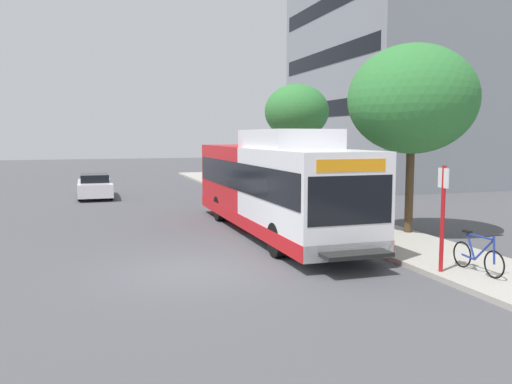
# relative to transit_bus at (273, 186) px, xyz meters

# --- Properties ---
(ground_plane) EXTENTS (120.00, 120.00, 0.00)m
(ground_plane) POSITION_rel_transit_bus_xyz_m (-3.85, 3.66, -1.70)
(ground_plane) COLOR #4C4C51
(sidewalk_curb) EXTENTS (3.00, 56.00, 0.14)m
(sidewalk_curb) POSITION_rel_transit_bus_xyz_m (3.15, 1.66, -1.63)
(sidewalk_curb) COLOR #A8A399
(sidewalk_curb) RESTS_ON ground
(transit_bus) EXTENTS (2.58, 12.25, 3.65)m
(transit_bus) POSITION_rel_transit_bus_xyz_m (0.00, 0.00, 0.00)
(transit_bus) COLOR white
(transit_bus) RESTS_ON ground
(bus_stop_sign_pole) EXTENTS (0.10, 0.36, 2.60)m
(bus_stop_sign_pole) POSITION_rel_transit_bus_xyz_m (1.95, -6.74, -0.05)
(bus_stop_sign_pole) COLOR red
(bus_stop_sign_pole) RESTS_ON sidewalk_curb
(bicycle_parked) EXTENTS (0.52, 1.76, 1.02)m
(bicycle_parked) POSITION_rel_transit_bus_xyz_m (2.73, -7.10, -1.14)
(bicycle_parked) COLOR black
(bicycle_parked) RESTS_ON sidewalk_curb
(street_tree_near_stop) EXTENTS (4.32, 4.32, 6.37)m
(street_tree_near_stop) POSITION_rel_transit_bus_xyz_m (4.28, -1.92, 2.96)
(street_tree_near_stop) COLOR #4C3823
(street_tree_near_stop) RESTS_ON sidewalk_curb
(street_tree_mid_block) EXTENTS (3.28, 3.28, 5.93)m
(street_tree_mid_block) POSITION_rel_transit_bus_xyz_m (4.10, 7.83, 2.95)
(street_tree_mid_block) COLOR #4C3823
(street_tree_mid_block) RESTS_ON sidewalk_curb
(parked_car_far_lane) EXTENTS (1.80, 4.50, 1.33)m
(parked_car_far_lane) POSITION_rel_transit_bus_xyz_m (-5.81, 13.15, -1.04)
(parked_car_far_lane) COLOR silver
(parked_car_far_lane) RESTS_ON ground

